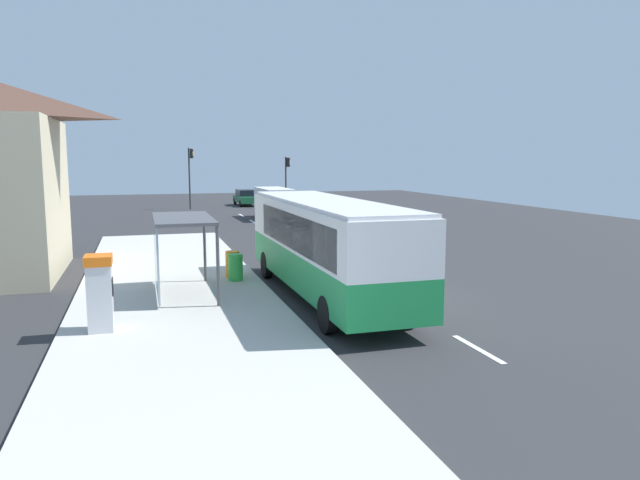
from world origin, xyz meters
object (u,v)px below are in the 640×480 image
white_van (274,201)px  bus_shelter (173,236)px  traffic_light_near_side (287,174)px  recycling_bin_green (236,267)px  bus (325,242)px  traffic_light_far_side (190,169)px  recycling_bin_orange (233,264)px  sedan_near (246,197)px  ticket_machine (100,292)px

white_van → bus_shelter: size_ratio=1.31×
white_van → traffic_light_near_side: bearing=71.0°
recycling_bin_green → white_van: bearing=74.3°
bus → traffic_light_far_side: size_ratio=2.03×
traffic_light_near_side → traffic_light_far_side: bearing=174.7°
bus → bus_shelter: (-4.70, 1.18, 0.25)m
white_van → recycling_bin_orange: white_van is taller
white_van → bus_shelter: 25.96m
sedan_near → bus: bearing=-95.9°
traffic_light_far_side → bus: bearing=-87.8°
bus → sedan_near: (4.01, 38.77, -1.05)m
recycling_bin_green → traffic_light_far_side: size_ratio=0.17×
bus → recycling_bin_green: size_ratio=11.61×
recycling_bin_orange → traffic_light_near_side: size_ratio=0.20×
bus → traffic_light_near_side: (7.22, 35.22, 1.27)m
bus → bus_shelter: bearing=165.9°
ticket_machine → bus_shelter: size_ratio=0.48×
recycling_bin_green → traffic_light_near_side: bearing=73.3°
recycling_bin_green → traffic_light_far_side: 33.31m
bus → recycling_bin_green: (-2.49, 2.86, -1.19)m
bus → recycling_bin_orange: size_ratio=11.61×
bus → white_van: 25.95m
traffic_light_far_side → bus_shelter: 35.03m
sedan_near → traffic_light_far_side: bearing=-153.1°
ticket_machine → traffic_light_far_side: 38.87m
sedan_near → traffic_light_far_side: 6.67m
white_van → recycling_bin_orange: 23.01m
traffic_light_near_side → white_van: bearing=-109.0°
white_van → sedan_near: size_ratio=1.18×
white_van → traffic_light_near_side: traffic_light_near_side is taller
sedan_near → bus_shelter: (-8.71, -37.59, 1.31)m
bus_shelter → traffic_light_near_side: bearing=70.7°
white_van → recycling_bin_green: 23.68m
ticket_machine → recycling_bin_green: (4.23, 5.26, -0.52)m
traffic_light_far_side → sedan_near: bearing=26.9°
traffic_light_far_side → traffic_light_near_side: bearing=-5.3°
bus → white_van: size_ratio=2.10×
bus → recycling_bin_green: bus is taller
sedan_near → traffic_light_near_side: size_ratio=0.96×
recycling_bin_green → recycling_bin_orange: size_ratio=1.00×
sedan_near → recycling_bin_green: size_ratio=4.69×
bus → traffic_light_near_side: traffic_light_near_side is taller
sedan_near → white_van: bearing=-90.4°
ticket_machine → recycling_bin_orange: size_ratio=2.04×
recycling_bin_green → recycling_bin_orange: same height
recycling_bin_orange → traffic_light_far_side: size_ratio=0.17×
bus → recycling_bin_green: 3.97m
recycling_bin_orange → bus_shelter: (-2.21, -2.38, 1.44)m
sedan_near → ticket_machine: bearing=-104.6°
ticket_machine → white_van: bearing=69.2°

